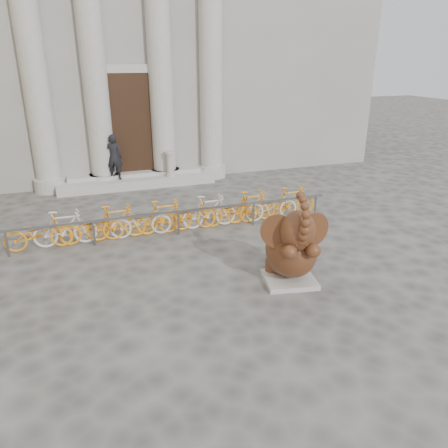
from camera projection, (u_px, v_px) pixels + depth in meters
name	position (u px, v px, depth m)	size (l,w,h in m)	color
ground	(211.00, 307.00, 8.91)	(80.00, 80.00, 0.00)	#474442
classical_building	(109.00, 28.00, 19.88)	(22.00, 10.70, 12.00)	gray
entrance_steps	(137.00, 182.00, 17.11)	(6.00, 1.20, 0.36)	#A8A59E
elephant_statue	(292.00, 249.00, 9.58)	(1.48, 1.75, 2.25)	#A8A59E
bike_rack	(176.00, 215.00, 12.56)	(9.28, 0.53, 1.00)	slate
pedestrian	(114.00, 157.00, 16.43)	(0.63, 0.41, 1.72)	black
balustrade_post	(170.00, 165.00, 17.01)	(0.40, 0.40, 0.98)	#A8A59E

